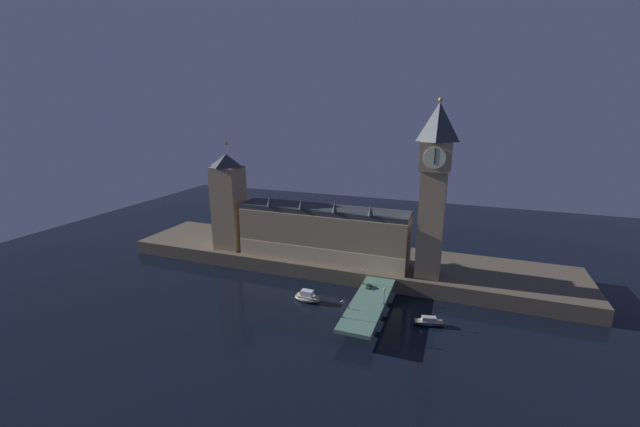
# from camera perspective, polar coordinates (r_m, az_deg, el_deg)

# --- Properties ---
(ground_plane) EXTENTS (400.00, 400.00, 0.00)m
(ground_plane) POSITION_cam_1_polar(r_m,az_deg,el_deg) (166.99, -1.17, -12.49)
(ground_plane) COLOR black
(embankment) EXTENTS (220.00, 42.00, 6.90)m
(embankment) POSITION_cam_1_polar(r_m,az_deg,el_deg) (199.09, 2.96, -6.73)
(embankment) COLOR brown
(embankment) RESTS_ON ground_plane
(parliament_hall) EXTENTS (80.70, 17.26, 30.84)m
(parliament_hall) POSITION_cam_1_polar(r_m,az_deg,el_deg) (186.30, 0.44, -2.94)
(parliament_hall) COLOR tan
(parliament_hall) RESTS_ON embankment
(clock_tower) EXTENTS (12.57, 12.68, 74.41)m
(clock_tower) POSITION_cam_1_polar(r_m,az_deg,el_deg) (167.61, 16.22, 3.83)
(clock_tower) COLOR tan
(clock_tower) RESTS_ON embankment
(victoria_tower) EXTENTS (13.70, 13.70, 54.63)m
(victoria_tower) POSITION_cam_1_polar(r_m,az_deg,el_deg) (204.78, -13.11, 1.69)
(victoria_tower) COLOR tan
(victoria_tower) RESTS_ON embankment
(bridge) EXTENTS (12.44, 46.00, 6.36)m
(bridge) POSITION_cam_1_polar(r_m,az_deg,el_deg) (154.18, 7.04, -13.23)
(bridge) COLOR slate
(bridge) RESTS_ON ground_plane
(car_northbound_lead) EXTENTS (1.86, 3.92, 1.32)m
(car_northbound_lead) POSITION_cam_1_polar(r_m,az_deg,el_deg) (163.85, 7.10, -10.45)
(car_northbound_lead) COLOR #235633
(car_northbound_lead) RESTS_ON bridge
(pedestrian_near_rail) EXTENTS (0.38, 0.38, 1.76)m
(pedestrian_near_rail) POSITION_cam_1_polar(r_m,az_deg,el_deg) (147.17, 4.20, -13.34)
(pedestrian_near_rail) COLOR black
(pedestrian_near_rail) RESTS_ON bridge
(pedestrian_far_rail) EXTENTS (0.38, 0.38, 1.82)m
(pedestrian_far_rail) POSITION_cam_1_polar(r_m,az_deg,el_deg) (166.06, 6.34, -9.93)
(pedestrian_far_rail) COLOR black
(pedestrian_far_rail) RESTS_ON bridge
(street_lamp_near) EXTENTS (1.34, 0.60, 6.72)m
(street_lamp_near) POSITION_cam_1_polar(r_m,az_deg,el_deg) (140.02, 3.28, -13.38)
(street_lamp_near) COLOR #2D3333
(street_lamp_near) RESTS_ON bridge
(street_lamp_mid) EXTENTS (1.34, 0.60, 6.65)m
(street_lamp_mid) POSITION_cam_1_polar(r_m,az_deg,el_deg) (150.38, 9.34, -11.48)
(street_lamp_mid) COLOR #2D3333
(street_lamp_mid) RESTS_ON bridge
(street_lamp_far) EXTENTS (1.34, 0.60, 6.61)m
(street_lamp_far) POSITION_cam_1_polar(r_m,az_deg,el_deg) (165.64, 6.31, -8.80)
(street_lamp_far) COLOR #2D3333
(street_lamp_far) RESTS_ON bridge
(boat_upstream) EXTENTS (11.06, 5.12, 4.82)m
(boat_upstream) POSITION_cam_1_polar(r_m,az_deg,el_deg) (165.46, -1.87, -12.08)
(boat_upstream) COLOR #B2A893
(boat_upstream) RESTS_ON ground_plane
(boat_downstream) EXTENTS (11.91, 6.12, 3.30)m
(boat_downstream) POSITION_cam_1_polar(r_m,az_deg,el_deg) (154.68, 15.53, -14.97)
(boat_downstream) COLOR #1E2842
(boat_downstream) RESTS_ON ground_plane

